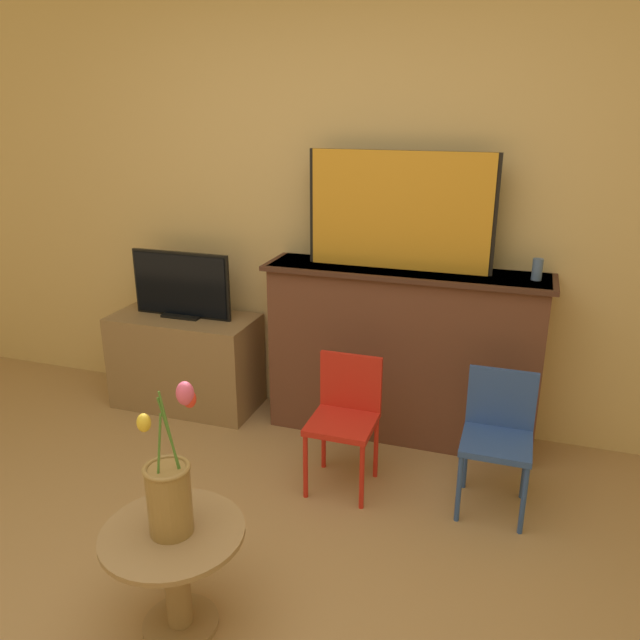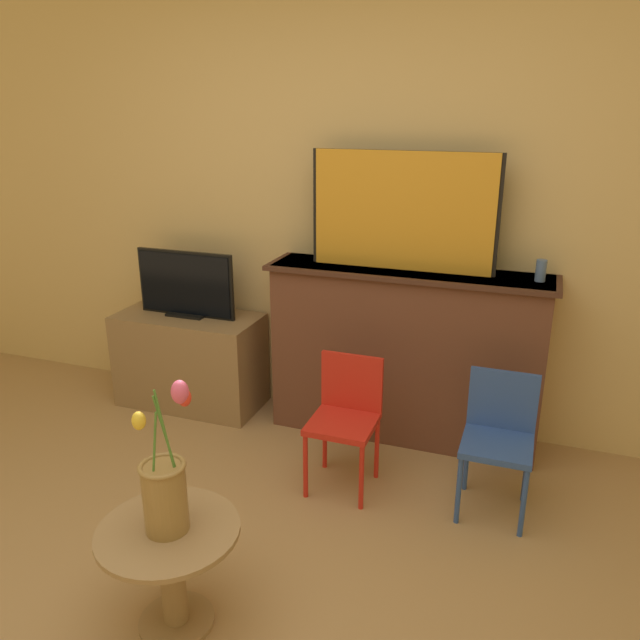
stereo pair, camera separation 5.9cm
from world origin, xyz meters
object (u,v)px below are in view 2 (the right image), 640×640
object	(u,v)px
tv_monitor	(186,285)
vase_tulips	(165,488)
painting	(403,211)
chair_red	(346,412)
chair_blue	(499,433)

from	to	relation	value
tv_monitor	vase_tulips	world-z (taller)	tv_monitor
painting	chair_red	world-z (taller)	painting
tv_monitor	vase_tulips	bearing A→B (deg)	-61.17
chair_red	vase_tulips	size ratio (longest dim) A/B	1.15
chair_red	chair_blue	bearing A→B (deg)	3.87
painting	vase_tulips	bearing A→B (deg)	-103.81
tv_monitor	chair_blue	world-z (taller)	tv_monitor
tv_monitor	chair_red	bearing A→B (deg)	-23.60
chair_red	chair_blue	xyz separation A→B (m)	(0.73, 0.05, 0.00)
tv_monitor	vase_tulips	size ratio (longest dim) A/B	1.11
painting	vase_tulips	size ratio (longest dim) A/B	1.73
painting	chair_red	distance (m)	1.09
tv_monitor	chair_blue	xyz separation A→B (m)	(1.92, -0.47, -0.40)
tv_monitor	vase_tulips	distance (m)	1.86
chair_red	chair_blue	world-z (taller)	same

